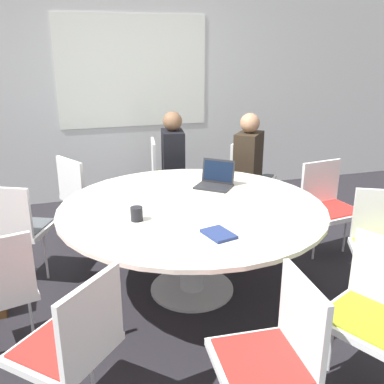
% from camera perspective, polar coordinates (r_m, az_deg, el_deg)
% --- Properties ---
extents(ground_plane, '(16.00, 16.00, 0.00)m').
position_cam_1_polar(ground_plane, '(3.50, -0.00, -12.83)').
color(ground_plane, black).
extents(wall_back, '(8.00, 0.07, 2.70)m').
position_cam_1_polar(wall_back, '(5.40, -7.82, 13.52)').
color(wall_back, silver).
rests_on(wall_back, ground_plane).
extents(conference_table, '(1.97, 1.97, 0.72)m').
position_cam_1_polar(conference_table, '(3.22, -0.00, -3.57)').
color(conference_table, '#B7B7BC').
rests_on(conference_table, ground_plane).
extents(chair_0, '(0.61, 0.61, 0.85)m').
position_cam_1_polar(chair_0, '(4.79, 7.45, 2.56)').
color(chair_0, silver).
rests_on(chair_0, ground_plane).
extents(chair_1, '(0.48, 0.50, 0.85)m').
position_cam_1_polar(chair_1, '(4.84, -3.59, 2.88)').
color(chair_1, silver).
rests_on(chair_1, ground_plane).
extents(chair_2, '(0.58, 0.59, 0.85)m').
position_cam_1_polar(chair_2, '(4.25, -14.24, 0.04)').
color(chair_2, silver).
rests_on(chair_2, ground_plane).
extents(chair_3, '(0.58, 0.57, 0.85)m').
position_cam_1_polar(chair_3, '(3.66, -22.42, -3.96)').
color(chair_3, silver).
rests_on(chair_3, ground_plane).
extents(chair_5, '(0.61, 0.61, 0.85)m').
position_cam_1_polar(chair_5, '(2.23, -15.61, -18.44)').
color(chair_5, silver).
rests_on(chair_5, ground_plane).
extents(chair_6, '(0.45, 0.47, 0.85)m').
position_cam_1_polar(chair_6, '(2.14, 10.97, -19.89)').
color(chair_6, silver).
rests_on(chair_6, ground_plane).
extents(chair_7, '(0.57, 0.58, 0.85)m').
position_cam_1_polar(chair_7, '(2.59, 23.13, -13.72)').
color(chair_7, silver).
rests_on(chair_7, ground_plane).
extents(chair_8, '(0.58, 0.57, 0.85)m').
position_cam_1_polar(chair_8, '(3.39, 24.23, -5.95)').
color(chair_8, silver).
rests_on(chair_8, ground_plane).
extents(chair_9, '(0.50, 0.48, 0.85)m').
position_cam_1_polar(chair_9, '(4.06, 17.73, -1.20)').
color(chair_9, silver).
rests_on(chair_9, ground_plane).
extents(person_0, '(0.40, 0.42, 1.20)m').
position_cam_1_polar(person_0, '(4.49, 7.69, 4.05)').
color(person_0, '#2D2319').
rests_on(person_0, ground_plane).
extents(person_1, '(0.30, 0.39, 1.20)m').
position_cam_1_polar(person_1, '(4.57, -2.36, 4.45)').
color(person_1, black).
rests_on(person_1, ground_plane).
extents(laptop, '(0.37, 0.37, 0.21)m').
position_cam_1_polar(laptop, '(3.60, 3.17, 1.62)').
color(laptop, '#232326').
rests_on(laptop, conference_table).
extents(spiral_notebook, '(0.20, 0.24, 0.02)m').
position_cam_1_polar(spiral_notebook, '(2.67, 3.48, -5.62)').
color(spiral_notebook, navy).
rests_on(spiral_notebook, conference_table).
extents(coffee_cup, '(0.08, 0.08, 0.10)m').
position_cam_1_polar(coffee_cup, '(2.90, -7.40, -2.91)').
color(coffee_cup, black).
rests_on(coffee_cup, conference_table).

